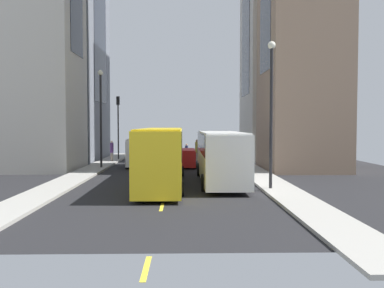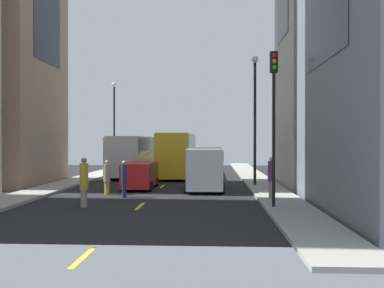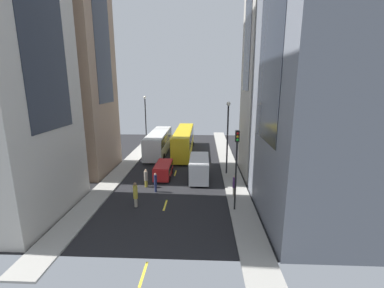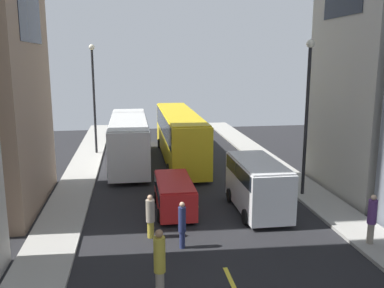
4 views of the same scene
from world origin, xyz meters
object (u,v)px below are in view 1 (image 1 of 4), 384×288
object	(u,v)px
delivery_van_white	(140,150)
pedestrian_walking_far	(187,153)
city_bus_white	(220,152)
car_red_0	(185,157)
traffic_light_near_corner	(118,116)
pedestrian_crossing_near	(199,154)
pedestrian_crossing_mid	(197,149)
pedestrian_waiting_curb	(112,150)
streetcar_yellow	(162,151)

from	to	relation	value
delivery_van_white	pedestrian_walking_far	distance (m)	5.54
city_bus_white	delivery_van_white	bearing A→B (deg)	-59.37
car_red_0	traffic_light_near_corner	world-z (taller)	traffic_light_near_corner
pedestrian_crossing_near	pedestrian_crossing_mid	distance (m)	4.45
city_bus_white	car_red_0	xyz separation A→B (m)	(2.22, -10.03, -1.05)
delivery_van_white	pedestrian_waiting_curb	bearing A→B (deg)	-53.68
pedestrian_waiting_curb	traffic_light_near_corner	xyz separation A→B (m)	(-0.27, -2.61, 3.49)
delivery_van_white	pedestrian_crossing_near	bearing A→B (deg)	-156.39
city_bus_white	traffic_light_near_corner	world-z (taller)	traffic_light_near_corner
city_bus_white	car_red_0	distance (m)	10.33
car_red_0	streetcar_yellow	bearing A→B (deg)	82.03
streetcar_yellow	traffic_light_near_corner	world-z (taller)	traffic_light_near_corner
delivery_van_white	pedestrian_crossing_near	distance (m)	5.94
pedestrian_crossing_near	pedestrian_waiting_curb	xyz separation A→B (m)	(8.77, -2.18, 0.25)
city_bus_white	pedestrian_waiting_curb	size ratio (longest dim) A/B	5.59
city_bus_white	pedestrian_walking_far	xyz separation A→B (m)	(2.09, -14.22, -0.97)
streetcar_yellow	pedestrian_crossing_mid	xyz separation A→B (m)	(-2.79, -18.34, -0.94)
city_bus_white	delivery_van_white	distance (m)	12.39
delivery_van_white	traffic_light_near_corner	world-z (taller)	traffic_light_near_corner
delivery_van_white	pedestrian_crossing_mid	distance (m)	8.67
pedestrian_waiting_curb	pedestrian_walking_far	distance (m)	7.63
city_bus_white	pedestrian_walking_far	distance (m)	14.41
car_red_0	pedestrian_crossing_mid	bearing A→B (deg)	-99.63
pedestrian_crossing_near	traffic_light_near_corner	size ratio (longest dim) A/B	0.29
car_red_0	pedestrian_waiting_curb	distance (m)	9.06
streetcar_yellow	traffic_light_near_corner	bearing A→B (deg)	-73.22
pedestrian_walking_far	traffic_light_near_corner	world-z (taller)	traffic_light_near_corner
pedestrian_walking_far	traffic_light_near_corner	size ratio (longest dim) A/B	0.29
traffic_light_near_corner	pedestrian_walking_far	bearing A→B (deg)	153.75
city_bus_white	streetcar_yellow	world-z (taller)	streetcar_yellow
pedestrian_crossing_near	pedestrian_crossing_mid	size ratio (longest dim) A/B	0.85
pedestrian_crossing_mid	pedestrian_walking_far	bearing A→B (deg)	136.83
streetcar_yellow	delivery_van_white	distance (m)	11.82
car_red_0	pedestrian_crossing_near	bearing A→B (deg)	-114.18
pedestrian_waiting_curb	streetcar_yellow	bearing A→B (deg)	65.82
city_bus_white	streetcar_yellow	distance (m)	3.85
pedestrian_crossing_mid	pedestrian_waiting_curb	bearing A→B (deg)	80.56
delivery_van_white	pedestrian_waiting_curb	distance (m)	5.66
pedestrian_crossing_near	pedestrian_crossing_mid	xyz separation A→B (m)	(0.08, -4.44, 0.18)
city_bus_white	pedestrian_crossing_near	distance (m)	13.09
pedestrian_crossing_near	traffic_light_near_corner	bearing A→B (deg)	47.98
delivery_van_white	pedestrian_crossing_mid	xyz separation A→B (m)	(-5.34, -6.81, -0.33)
streetcar_yellow	pedestrian_waiting_curb	xyz separation A→B (m)	(5.91, -16.08, -0.88)
pedestrian_waiting_curb	pedestrian_crossing_mid	bearing A→B (deg)	150.22
city_bus_white	delivery_van_white	xyz separation A→B (m)	(6.31, -10.65, -0.50)
car_red_0	city_bus_white	bearing A→B (deg)	102.49
city_bus_white	pedestrian_walking_far	size ratio (longest dim) A/B	5.90
pedestrian_waiting_curb	pedestrian_crossing_near	bearing A→B (deg)	121.68
pedestrian_crossing_near	traffic_light_near_corner	xyz separation A→B (m)	(8.51, -4.79, 3.74)
city_bus_white	pedestrian_crossing_mid	size ratio (longest dim) A/B	5.15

